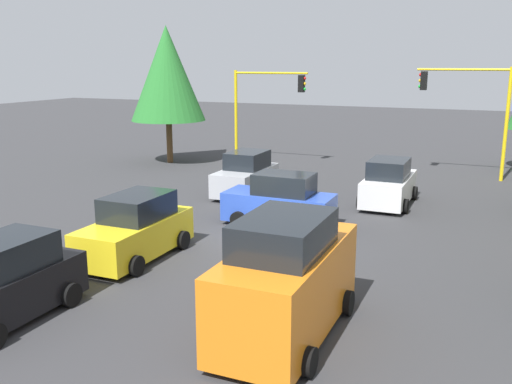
{
  "coord_description": "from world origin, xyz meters",
  "views": [
    {
      "loc": [
        16.87,
        7.15,
        5.94
      ],
      "look_at": [
        -1.92,
        -0.97,
        1.2
      ],
      "focal_mm": 39.47,
      "sensor_mm": 36.0,
      "label": 1
    }
  ],
  "objects_px": {
    "traffic_signal_far_left": "(470,100)",
    "car_silver": "(246,175)",
    "car_white": "(389,184)",
    "delivery_van_orange": "(287,280)",
    "car_black": "(5,283)",
    "car_blue": "(280,202)",
    "traffic_signal_far_right": "(264,98)",
    "car_yellow": "(136,229)",
    "tree_opposite_side": "(167,74)"
  },
  "relations": [
    {
      "from": "car_white",
      "to": "delivery_van_orange",
      "type": "bearing_deg",
      "value": 0.48
    },
    {
      "from": "car_black",
      "to": "car_blue",
      "type": "bearing_deg",
      "value": 162.59
    },
    {
      "from": "traffic_signal_far_right",
      "to": "car_blue",
      "type": "bearing_deg",
      "value": 25.15
    },
    {
      "from": "traffic_signal_far_left",
      "to": "car_blue",
      "type": "relative_size",
      "value": 1.41
    },
    {
      "from": "traffic_signal_far_right",
      "to": "car_white",
      "type": "relative_size",
      "value": 1.34
    },
    {
      "from": "delivery_van_orange",
      "to": "car_yellow",
      "type": "xyz_separation_m",
      "value": [
        -2.96,
        -6.06,
        -0.38
      ]
    },
    {
      "from": "car_yellow",
      "to": "tree_opposite_side",
      "type": "bearing_deg",
      "value": -151.62
    },
    {
      "from": "car_black",
      "to": "tree_opposite_side",
      "type": "bearing_deg",
      "value": -158.4
    },
    {
      "from": "car_silver",
      "to": "car_white",
      "type": "bearing_deg",
      "value": 96.48
    },
    {
      "from": "delivery_van_orange",
      "to": "car_blue",
      "type": "xyz_separation_m",
      "value": [
        -8.0,
        -3.22,
        -0.39
      ]
    },
    {
      "from": "traffic_signal_far_left",
      "to": "car_black",
      "type": "distance_m",
      "value": 23.81
    },
    {
      "from": "traffic_signal_far_left",
      "to": "tree_opposite_side",
      "type": "relative_size",
      "value": 0.71
    },
    {
      "from": "traffic_signal_far_left",
      "to": "traffic_signal_far_right",
      "type": "xyz_separation_m",
      "value": [
        -0.0,
        -11.37,
        -0.17
      ]
    },
    {
      "from": "car_yellow",
      "to": "car_blue",
      "type": "bearing_deg",
      "value": 150.61
    },
    {
      "from": "delivery_van_orange",
      "to": "car_black",
      "type": "xyz_separation_m",
      "value": [
        1.88,
        -6.32,
        -0.39
      ]
    },
    {
      "from": "traffic_signal_far_left",
      "to": "car_white",
      "type": "xyz_separation_m",
      "value": [
        7.24,
        -2.62,
        -3.15
      ]
    },
    {
      "from": "delivery_van_orange",
      "to": "car_yellow",
      "type": "bearing_deg",
      "value": -115.99
    },
    {
      "from": "tree_opposite_side",
      "to": "car_yellow",
      "type": "xyz_separation_m",
      "value": [
        15.04,
        8.13,
        -4.38
      ]
    },
    {
      "from": "traffic_signal_far_left",
      "to": "tree_opposite_side",
      "type": "xyz_separation_m",
      "value": [
        2.0,
        -16.7,
        1.23
      ]
    },
    {
      "from": "traffic_signal_far_left",
      "to": "tree_opposite_side",
      "type": "bearing_deg",
      "value": -83.17
    },
    {
      "from": "car_blue",
      "to": "car_yellow",
      "type": "xyz_separation_m",
      "value": [
        5.04,
        -2.84,
        0.0
      ]
    },
    {
      "from": "car_silver",
      "to": "car_yellow",
      "type": "xyz_separation_m",
      "value": [
        9.09,
        0.37,
        0.0
      ]
    },
    {
      "from": "traffic_signal_far_right",
      "to": "car_yellow",
      "type": "distance_m",
      "value": 17.53
    },
    {
      "from": "car_yellow",
      "to": "car_black",
      "type": "distance_m",
      "value": 4.84
    },
    {
      "from": "car_silver",
      "to": "car_yellow",
      "type": "bearing_deg",
      "value": 2.31
    },
    {
      "from": "traffic_signal_far_left",
      "to": "car_silver",
      "type": "height_order",
      "value": "traffic_signal_far_left"
    },
    {
      "from": "traffic_signal_far_right",
      "to": "car_silver",
      "type": "relative_size",
      "value": 1.38
    },
    {
      "from": "car_silver",
      "to": "traffic_signal_far_right",
      "type": "bearing_deg",
      "value": -163.04
    },
    {
      "from": "traffic_signal_far_right",
      "to": "delivery_van_orange",
      "type": "relative_size",
      "value": 1.14
    },
    {
      "from": "tree_opposite_side",
      "to": "car_white",
      "type": "xyz_separation_m",
      "value": [
        5.24,
        14.08,
        -4.38
      ]
    },
    {
      "from": "tree_opposite_side",
      "to": "car_white",
      "type": "height_order",
      "value": "tree_opposite_side"
    },
    {
      "from": "car_black",
      "to": "car_silver",
      "type": "bearing_deg",
      "value": -179.55
    },
    {
      "from": "delivery_van_orange",
      "to": "traffic_signal_far_left",
      "type": "bearing_deg",
      "value": 172.83
    },
    {
      "from": "traffic_signal_far_right",
      "to": "delivery_van_orange",
      "type": "distance_m",
      "value": 22.03
    },
    {
      "from": "traffic_signal_far_right",
      "to": "car_silver",
      "type": "height_order",
      "value": "traffic_signal_far_right"
    },
    {
      "from": "traffic_signal_far_left",
      "to": "delivery_van_orange",
      "type": "height_order",
      "value": "traffic_signal_far_left"
    },
    {
      "from": "tree_opposite_side",
      "to": "delivery_van_orange",
      "type": "height_order",
      "value": "tree_opposite_side"
    },
    {
      "from": "car_silver",
      "to": "car_black",
      "type": "height_order",
      "value": "same"
    },
    {
      "from": "car_silver",
      "to": "car_black",
      "type": "xyz_separation_m",
      "value": [
        13.93,
        0.11,
        -0.0
      ]
    },
    {
      "from": "traffic_signal_far_left",
      "to": "car_blue",
      "type": "xyz_separation_m",
      "value": [
        12.0,
        -5.74,
        -3.15
      ]
    },
    {
      "from": "delivery_van_orange",
      "to": "car_yellow",
      "type": "relative_size",
      "value": 1.15
    },
    {
      "from": "traffic_signal_far_left",
      "to": "traffic_signal_far_right",
      "type": "height_order",
      "value": "traffic_signal_far_left"
    },
    {
      "from": "car_yellow",
      "to": "car_white",
      "type": "distance_m",
      "value": 11.47
    },
    {
      "from": "traffic_signal_far_left",
      "to": "car_black",
      "type": "relative_size",
      "value": 1.49
    },
    {
      "from": "car_silver",
      "to": "car_blue",
      "type": "xyz_separation_m",
      "value": [
        4.04,
        3.21,
        -0.0
      ]
    },
    {
      "from": "car_yellow",
      "to": "car_black",
      "type": "height_order",
      "value": "same"
    },
    {
      "from": "car_silver",
      "to": "delivery_van_orange",
      "type": "bearing_deg",
      "value": 28.09
    },
    {
      "from": "tree_opposite_side",
      "to": "car_black",
      "type": "xyz_separation_m",
      "value": [
        19.88,
        7.87,
        -4.38
      ]
    },
    {
      "from": "tree_opposite_side",
      "to": "car_blue",
      "type": "relative_size",
      "value": 1.99
    },
    {
      "from": "traffic_signal_far_left",
      "to": "car_blue",
      "type": "distance_m",
      "value": 13.67
    }
  ]
}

